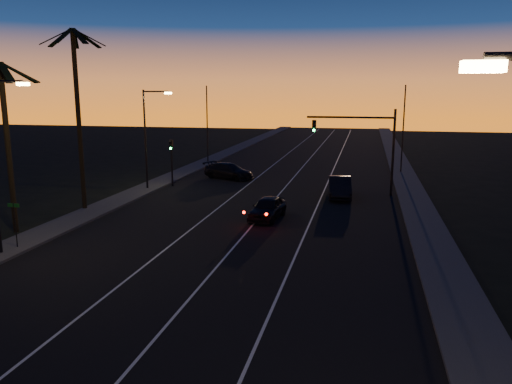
% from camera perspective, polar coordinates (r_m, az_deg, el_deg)
% --- Properties ---
extents(road, '(20.00, 170.00, 0.01)m').
position_cam_1_polar(road, '(33.28, -0.67, -3.13)').
color(road, black).
rests_on(road, ground).
extents(sidewalk_left, '(2.40, 170.00, 0.16)m').
position_cam_1_polar(sidewalk_left, '(37.36, -17.65, -1.94)').
color(sidewalk_left, '#353533').
rests_on(sidewalk_left, ground).
extents(sidewalk_right, '(2.40, 170.00, 0.16)m').
position_cam_1_polar(sidewalk_right, '(32.68, 18.88, -3.90)').
color(sidewalk_right, '#353533').
rests_on(sidewalk_right, ground).
extents(lane_stripe_left, '(0.12, 160.00, 0.01)m').
position_cam_1_polar(lane_stripe_left, '(34.06, -5.59, -2.82)').
color(lane_stripe_left, silver).
rests_on(lane_stripe_left, road).
extents(lane_stripe_mid, '(0.12, 160.00, 0.01)m').
position_cam_1_polar(lane_stripe_mid, '(33.17, 0.18, -3.15)').
color(lane_stripe_mid, silver).
rests_on(lane_stripe_mid, road).
extents(lane_stripe_right, '(0.12, 160.00, 0.01)m').
position_cam_1_polar(lane_stripe_right, '(32.63, 6.20, -3.47)').
color(lane_stripe_right, silver).
rests_on(lane_stripe_right, road).
extents(palm_mid, '(4.25, 4.16, 10.03)m').
position_cam_1_polar(palm_mid, '(32.69, -26.65, 6.51)').
color(palm_mid, black).
rests_on(palm_mid, ground).
extents(palm_far, '(4.25, 4.16, 12.53)m').
position_cam_1_polar(palm_far, '(36.95, -19.73, 9.60)').
color(palm_far, black).
rests_on(palm_far, ground).
extents(streetlight_left_far, '(2.55, 0.26, 8.50)m').
position_cam_1_polar(streetlight_left_far, '(43.41, -12.19, 6.82)').
color(streetlight_left_far, black).
rests_on(streetlight_left_far, ground).
extents(street_sign, '(0.70, 0.06, 2.60)m').
position_cam_1_polar(street_sign, '(29.56, -25.85, -2.88)').
color(street_sign, black).
rests_on(street_sign, ground).
extents(signal_mast, '(7.10, 0.41, 7.00)m').
position_cam_1_polar(signal_mast, '(41.51, 12.22, 6.23)').
color(signal_mast, black).
rests_on(signal_mast, ground).
extents(signal_post, '(0.28, 0.37, 4.20)m').
position_cam_1_polar(signal_post, '(44.97, -9.64, 4.29)').
color(signal_post, black).
rests_on(signal_post, ground).
extents(far_pole_left, '(0.14, 0.14, 9.00)m').
position_cam_1_polar(far_pole_left, '(59.39, -5.60, 7.67)').
color(far_pole_left, black).
rests_on(far_pole_left, ground).
extents(far_pole_right, '(0.14, 0.14, 9.00)m').
position_cam_1_polar(far_pole_right, '(53.63, 16.47, 6.85)').
color(far_pole_right, black).
rests_on(far_pole_right, ground).
extents(lead_car, '(2.22, 4.97, 1.47)m').
position_cam_1_polar(lead_car, '(33.24, 1.33, -1.83)').
color(lead_car, black).
rests_on(lead_car, road).
extents(right_car, '(2.15, 5.10, 1.64)m').
position_cam_1_polar(right_car, '(40.47, 9.55, 0.54)').
color(right_car, black).
rests_on(right_car, road).
extents(cross_car, '(5.62, 3.98, 1.51)m').
position_cam_1_polar(cross_car, '(48.57, -3.13, 2.43)').
color(cross_car, black).
rests_on(cross_car, road).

